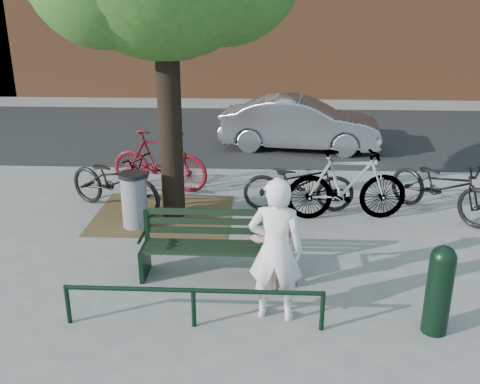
# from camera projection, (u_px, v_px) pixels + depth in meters

# --- Properties ---
(ground) EXTENTS (90.00, 90.00, 0.00)m
(ground) POSITION_uv_depth(u_px,v_px,m) (205.00, 276.00, 7.47)
(ground) COLOR gray
(ground) RESTS_ON ground
(dirt_pit) EXTENTS (2.40, 2.00, 0.02)m
(dirt_pit) POSITION_uv_depth(u_px,v_px,m) (163.00, 214.00, 9.58)
(dirt_pit) COLOR brown
(dirt_pit) RESTS_ON ground
(road) EXTENTS (40.00, 7.00, 0.01)m
(road) POSITION_uv_depth(u_px,v_px,m) (237.00, 132.00, 15.45)
(road) COLOR black
(road) RESTS_ON ground
(park_bench) EXTENTS (1.74, 0.54, 0.97)m
(park_bench) POSITION_uv_depth(u_px,v_px,m) (205.00, 243.00, 7.38)
(park_bench) COLOR black
(park_bench) RESTS_ON ground
(guard_railing) EXTENTS (3.06, 0.06, 0.51)m
(guard_railing) POSITION_uv_depth(u_px,v_px,m) (193.00, 296.00, 6.21)
(guard_railing) COLOR black
(guard_railing) RESTS_ON ground
(person_left) EXTENTS (0.70, 0.51, 1.79)m
(person_left) POSITION_uv_depth(u_px,v_px,m) (276.00, 250.00, 6.24)
(person_left) COLOR white
(person_left) RESTS_ON ground
(person_right) EXTENTS (0.87, 0.82, 1.43)m
(person_right) POSITION_uv_depth(u_px,v_px,m) (275.00, 238.00, 6.98)
(person_right) COLOR tan
(person_right) RESTS_ON ground
(bollard) EXTENTS (0.29, 0.29, 1.09)m
(bollard) POSITION_uv_depth(u_px,v_px,m) (439.00, 287.00, 6.05)
(bollard) COLOR black
(bollard) RESTS_ON ground
(litter_bin) EXTENTS (0.47, 0.47, 0.96)m
(litter_bin) POSITION_uv_depth(u_px,v_px,m) (134.00, 200.00, 8.92)
(litter_bin) COLOR gray
(litter_bin) RESTS_ON ground
(bicycle_a) EXTENTS (2.17, 1.60, 1.09)m
(bicycle_a) POSITION_uv_depth(u_px,v_px,m) (115.00, 181.00, 9.67)
(bicycle_a) COLOR black
(bicycle_a) RESTS_ON ground
(bicycle_b) EXTENTS (2.10, 1.01, 1.22)m
(bicycle_b) POSITION_uv_depth(u_px,v_px,m) (159.00, 161.00, 10.65)
(bicycle_b) COLOR maroon
(bicycle_b) RESTS_ON ground
(bicycle_c) EXTENTS (2.00, 0.71, 1.05)m
(bicycle_c) POSITION_uv_depth(u_px,v_px,m) (299.00, 183.00, 9.62)
(bicycle_c) COLOR black
(bicycle_c) RESTS_ON ground
(bicycle_d) EXTENTS (2.14, 0.76, 1.26)m
(bicycle_d) POSITION_uv_depth(u_px,v_px,m) (347.00, 185.00, 9.22)
(bicycle_d) COLOR gray
(bicycle_d) RESTS_ON ground
(bicycle_e) EXTENTS (1.91, 2.06, 1.10)m
(bicycle_e) POSITION_uv_depth(u_px,v_px,m) (442.00, 186.00, 9.40)
(bicycle_e) COLOR black
(bicycle_e) RESTS_ON ground
(parked_car) EXTENTS (4.15, 1.90, 1.32)m
(parked_car) POSITION_uv_depth(u_px,v_px,m) (300.00, 124.00, 13.56)
(parked_car) COLOR gray
(parked_car) RESTS_ON ground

